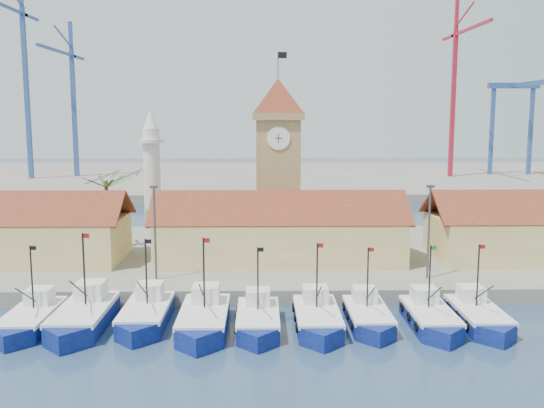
{
  "coord_description": "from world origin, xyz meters",
  "views": [
    {
      "loc": [
        -2.0,
        -44.33,
        17.01
      ],
      "look_at": [
        -0.83,
        18.0,
        7.88
      ],
      "focal_mm": 40.0,
      "sensor_mm": 36.0,
      "label": 1
    }
  ],
  "objects_px": {
    "boat_4": "(258,322)",
    "clock_tower": "(278,159)",
    "boat_0": "(30,321)"
  },
  "relations": [
    {
      "from": "boat_4",
      "to": "clock_tower",
      "type": "distance_m",
      "value": 26.54
    },
    {
      "from": "clock_tower",
      "to": "boat_0",
      "type": "bearing_deg",
      "value": -131.11
    },
    {
      "from": "boat_0",
      "to": "boat_4",
      "type": "bearing_deg",
      "value": -1.5
    },
    {
      "from": "clock_tower",
      "to": "boat_4",
      "type": "bearing_deg",
      "value": -95.37
    },
    {
      "from": "boat_0",
      "to": "boat_4",
      "type": "xyz_separation_m",
      "value": [
        18.23,
        -0.48,
        -0.01
      ]
    },
    {
      "from": "boat_4",
      "to": "boat_0",
      "type": "bearing_deg",
      "value": 178.5
    },
    {
      "from": "boat_0",
      "to": "clock_tower",
      "type": "xyz_separation_m",
      "value": [
        20.48,
        23.46,
        11.23
      ]
    },
    {
      "from": "boat_0",
      "to": "clock_tower",
      "type": "relative_size",
      "value": 0.41
    },
    {
      "from": "boat_4",
      "to": "clock_tower",
      "type": "bearing_deg",
      "value": 84.63
    },
    {
      "from": "boat_4",
      "to": "clock_tower",
      "type": "height_order",
      "value": "clock_tower"
    }
  ]
}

